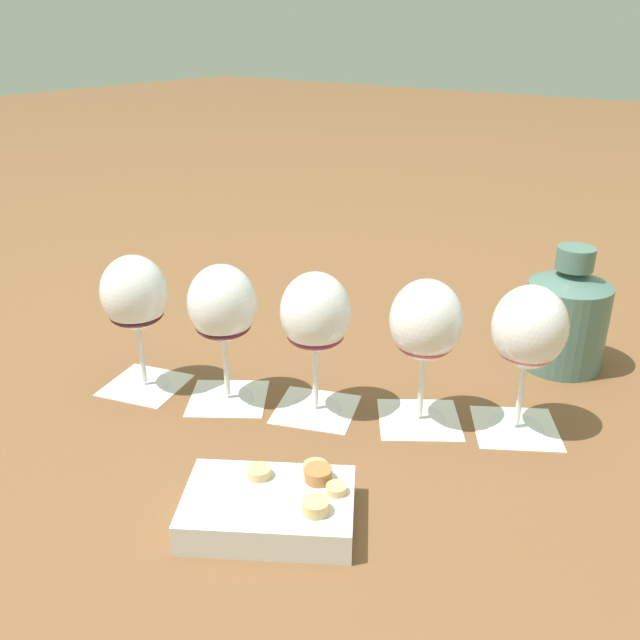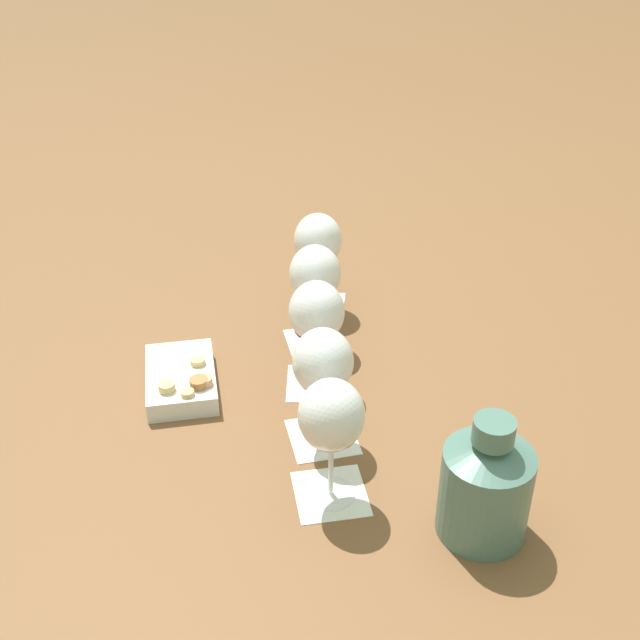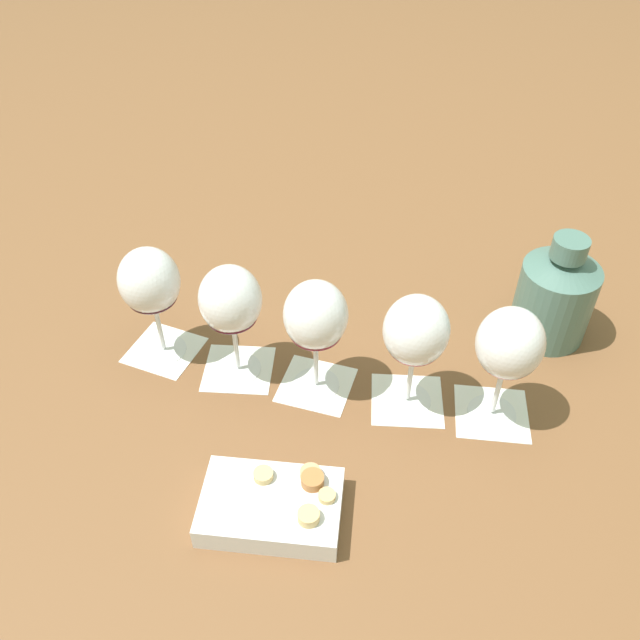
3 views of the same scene
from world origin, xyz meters
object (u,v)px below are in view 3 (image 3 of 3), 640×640
(ceramic_vase, at_px, (556,294))
(snack_dish, at_px, (273,506))
(wine_glass_0, at_px, (509,348))
(wine_glass_2, at_px, (317,321))
(wine_glass_4, at_px, (150,285))
(wine_glass_3, at_px, (231,304))
(wine_glass_1, at_px, (416,335))

(ceramic_vase, distance_m, snack_dish, 0.53)
(wine_glass_0, height_order, wine_glass_2, same)
(wine_glass_2, bearing_deg, wine_glass_4, 21.15)
(wine_glass_0, height_order, ceramic_vase, wine_glass_0)
(ceramic_vase, bearing_deg, wine_glass_3, 48.26)
(wine_glass_2, distance_m, wine_glass_3, 0.12)
(wine_glass_0, relative_size, ceramic_vase, 1.04)
(wine_glass_1, bearing_deg, wine_glass_2, 26.33)
(wine_glass_1, relative_size, ceramic_vase, 1.04)
(wine_glass_0, bearing_deg, snack_dish, 66.52)
(wine_glass_1, height_order, ceramic_vase, wine_glass_1)
(wine_glass_1, relative_size, wine_glass_3, 1.00)
(wine_glass_4, xyz_separation_m, snack_dish, (-0.32, 0.11, -0.11))
(wine_glass_3, distance_m, ceramic_vase, 0.49)
(wine_glass_0, xyz_separation_m, snack_dish, (0.13, 0.31, -0.11))
(wine_glass_0, height_order, snack_dish, wine_glass_0)
(wine_glass_1, xyz_separation_m, snack_dish, (0.03, 0.26, -0.11))
(wine_glass_3, relative_size, snack_dish, 0.92)
(wine_glass_1, relative_size, wine_glass_2, 1.00)
(wine_glass_3, relative_size, wine_glass_4, 1.00)
(wine_glass_0, relative_size, snack_dish, 0.92)
(snack_dish, bearing_deg, ceramic_vase, -103.19)
(wine_glass_4, distance_m, ceramic_vase, 0.60)
(wine_glass_2, distance_m, ceramic_vase, 0.38)
(wine_glass_2, relative_size, ceramic_vase, 1.04)
(wine_glass_4, bearing_deg, wine_glass_1, -157.06)
(wine_glass_1, relative_size, wine_glass_4, 1.00)
(wine_glass_2, distance_m, snack_dish, 0.24)
(wine_glass_0, distance_m, wine_glass_1, 0.12)
(ceramic_vase, height_order, snack_dish, ceramic_vase)
(wine_glass_3, bearing_deg, wine_glass_2, -157.45)
(ceramic_vase, xyz_separation_m, snack_dish, (0.12, 0.51, -0.06))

